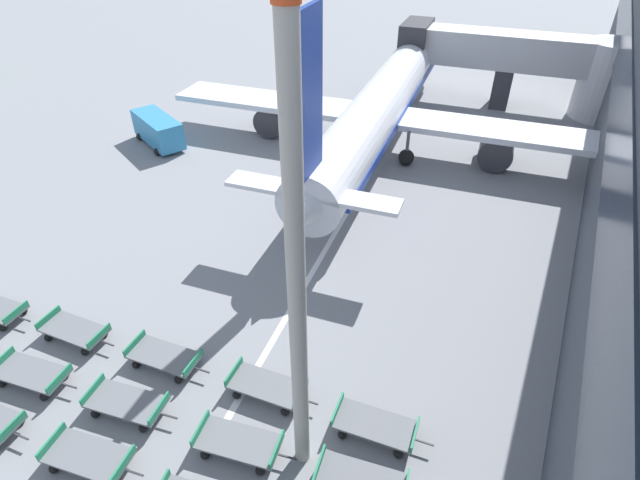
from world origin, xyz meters
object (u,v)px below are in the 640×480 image
Objects in this scene: service_van at (158,130)px; baggage_dolly_row_mid_a_col_b at (32,374)px; baggage_dolly_row_mid_a_col_c at (127,403)px; baggage_dolly_row_mid_b_col_c at (165,357)px; airplane at (382,105)px; baggage_dolly_row_mid_b_col_e at (375,426)px; apron_light_mast at (292,174)px; baggage_dolly_row_mid_b_col_b at (75,331)px; baggage_dolly_row_near_col_c at (89,457)px; baggage_dolly_row_mid_a_col_d at (239,443)px; baggage_dolly_row_mid_b_col_d at (267,387)px.

baggage_dolly_row_mid_a_col_b is (11.36, -20.68, -0.78)m from service_van.
baggage_dolly_row_mid_b_col_c is at bearing 96.29° from baggage_dolly_row_mid_a_col_c.
baggage_dolly_row_mid_b_col_e is at bearing -69.09° from airplane.
apron_light_mast is at bearing -8.30° from baggage_dolly_row_mid_b_col_c.
apron_light_mast is at bearing -1.99° from baggage_dolly_row_mid_b_col_b.
baggage_dolly_row_mid_b_col_b is (-5.45, 4.17, 0.00)m from baggage_dolly_row_near_col_c.
apron_light_mast reaches higher than baggage_dolly_row_mid_a_col_d.
airplane is 9.73× the size of baggage_dolly_row_near_col_c.
baggage_dolly_row_mid_b_col_c is (15.71, -17.45, -0.78)m from service_van.
baggage_dolly_row_near_col_c and baggage_dolly_row_mid_b_col_c have the same top height.
baggage_dolly_row_mid_b_col_c is (-0.07, -25.41, -2.82)m from airplane.
service_van is 31.42m from apron_light_mast.
airplane is 30.38m from baggage_dolly_row_near_col_c.
baggage_dolly_row_near_col_c is 1.00× the size of baggage_dolly_row_mid_b_col_e.
baggage_dolly_row_mid_a_col_c is 1.00× the size of baggage_dolly_row_mid_a_col_d.
baggage_dolly_row_mid_b_col_e is (14.13, 1.65, 0.00)m from baggage_dolly_row_mid_b_col_b.
baggage_dolly_row_mid_b_col_c is 4.85m from baggage_dolly_row_mid_b_col_d.
baggage_dolly_row_mid_b_col_d is at bearing 35.13° from baggage_dolly_row_mid_a_col_c.
baggage_dolly_row_mid_a_col_c is at bearing -159.00° from baggage_dolly_row_mid_b_col_e.
baggage_dolly_row_mid_a_col_d is at bearing -7.36° from baggage_dolly_row_mid_b_col_b.
baggage_dolly_row_mid_a_col_c is at bearing -144.87° from baggage_dolly_row_mid_b_col_d.
baggage_dolly_row_mid_b_col_c is at bearing 98.46° from baggage_dolly_row_near_col_c.
baggage_dolly_row_mid_a_col_b is (-4.42, -28.64, -2.82)m from airplane.
baggage_dolly_row_mid_b_col_d and baggage_dolly_row_mid_b_col_e have the same top height.
baggage_dolly_row_mid_b_col_c is 1.00× the size of baggage_dolly_row_mid_b_col_e.
baggage_dolly_row_mid_b_col_e is at bearing 33.85° from baggage_dolly_row_near_col_c.
baggage_dolly_row_mid_b_col_b is at bearing -172.06° from baggage_dolly_row_mid_b_col_d.
baggage_dolly_row_mid_b_col_b is (-0.38, 2.57, 0.00)m from baggage_dolly_row_mid_a_col_b.
baggage_dolly_row_mid_b_col_c is at bearing -48.01° from service_van.
baggage_dolly_row_mid_b_col_d is (4.08, 5.50, 0.00)m from baggage_dolly_row_near_col_c.
baggage_dolly_row_mid_a_col_b is 1.00× the size of baggage_dolly_row_mid_a_col_c.
airplane is 9.73× the size of baggage_dolly_row_mid_a_col_b.
baggage_dolly_row_mid_a_col_b and baggage_dolly_row_mid_a_col_c have the same top height.
airplane is 9.77× the size of baggage_dolly_row_mid_b_col_c.
baggage_dolly_row_mid_b_col_d is (20.51, -16.78, -0.78)m from service_van.
baggage_dolly_row_mid_a_col_c and baggage_dolly_row_mid_b_col_c have the same top height.
apron_light_mast is (2.20, 0.86, 11.25)m from baggage_dolly_row_mid_a_col_d.
baggage_dolly_row_mid_a_col_b is 14.38m from baggage_dolly_row_mid_b_col_e.
baggage_dolly_row_mid_a_col_d and baggage_dolly_row_mid_b_col_c have the same top height.
baggage_dolly_row_mid_a_col_c is at bearing 8.79° from baggage_dolly_row_mid_a_col_b.
service_van is 23.61m from baggage_dolly_row_mid_a_col_b.
baggage_dolly_row_mid_a_col_d is 5.13m from baggage_dolly_row_mid_b_col_e.
service_van is at bearing 141.27° from apron_light_mast.
baggage_dolly_row_near_col_c is 13.61m from apron_light_mast.
airplane reaches higher than baggage_dolly_row_mid_a_col_d.
baggage_dolly_row_mid_b_col_d is at bearing -176.03° from baggage_dolly_row_mid_b_col_e.
apron_light_mast is at bearing -74.54° from airplane.
baggage_dolly_row_mid_b_col_e is (9.33, -24.42, -2.82)m from airplane.
baggage_dolly_row_mid_a_col_d is at bearing 7.68° from baggage_dolly_row_mid_a_col_b.
baggage_dolly_row_mid_b_col_d is at bearing 53.43° from baggage_dolly_row_near_col_c.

